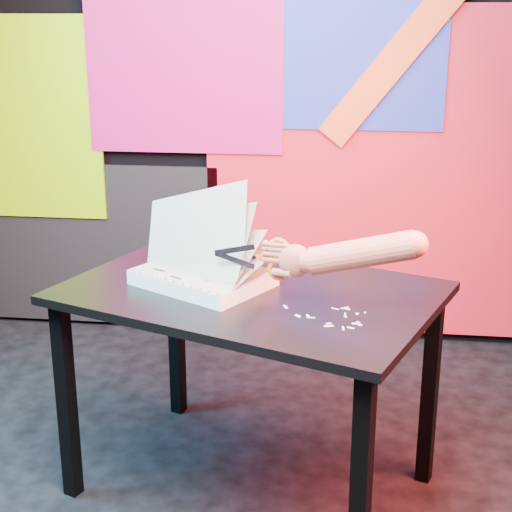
# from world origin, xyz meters

# --- Properties ---
(room) EXTENTS (3.01, 3.01, 2.71)m
(room) POSITION_xyz_m (0.00, 0.00, 1.35)
(room) COLOR black
(room) RESTS_ON ground
(backdrop) EXTENTS (2.88, 0.05, 2.08)m
(backdrop) POSITION_xyz_m (0.06, 1.46, 0.96)
(backdrop) COLOR red
(backdrop) RESTS_ON ground
(work_table) EXTENTS (1.39, 1.16, 0.75)m
(work_table) POSITION_xyz_m (0.24, 0.11, 0.66)
(work_table) COLOR black
(work_table) RESTS_ON ground
(printout_stack) EXTENTS (0.51, 0.47, 0.38)m
(printout_stack) POSITION_xyz_m (0.08, 0.13, 0.78)
(printout_stack) COLOR silver
(printout_stack) RESTS_ON work_table
(scissors) EXTENTS (0.24, 0.06, 0.14)m
(scissors) POSITION_xyz_m (0.33, -0.01, 0.89)
(scissors) COLOR #8C90AB
(scissors) RESTS_ON printout_stack
(hand_forearm) EXTENTS (0.48, 0.15, 0.18)m
(hand_forearm) POSITION_xyz_m (0.56, -0.05, 0.93)
(hand_forearm) COLOR #A95342
(hand_forearm) RESTS_ON work_table
(paper_clippings) EXTENTS (0.26, 0.19, 0.00)m
(paper_clippings) POSITION_xyz_m (0.51, -0.11, 0.75)
(paper_clippings) COLOR silver
(paper_clippings) RESTS_ON work_table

